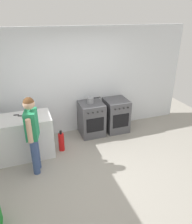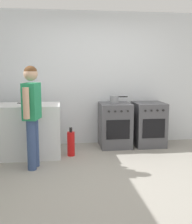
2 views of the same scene
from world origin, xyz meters
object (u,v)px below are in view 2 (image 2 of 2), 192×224
(knife_paring, at_px, (26,104))
(knife_carving, at_px, (26,103))
(knife_utility, at_px, (34,104))
(person, at_px, (32,109))
(oven_right, at_px, (149,124))
(pot, at_px, (114,99))
(oven_left, at_px, (115,125))
(fire_extinguisher, at_px, (71,144))

(knife_paring, relative_size, knife_carving, 0.62)
(knife_utility, height_order, person, person)
(oven_right, relative_size, pot, 2.45)
(oven_right, height_order, person, person)
(oven_left, xyz_separation_m, knife_carving, (-1.64, -0.24, 0.48))
(knife_utility, bearing_deg, oven_left, 15.16)
(pot, relative_size, person, 0.22)
(knife_paring, bearing_deg, pot, 12.08)
(pot, xyz_separation_m, person, (-1.45, -1.04, -0.01))
(oven_right, relative_size, fire_extinguisher, 1.70)
(knife_paring, bearing_deg, knife_carving, 103.74)
(pot, distance_m, knife_utility, 1.54)
(oven_right, relative_size, knife_paring, 4.19)
(knife_utility, bearing_deg, knife_carving, 133.46)
(pot, bearing_deg, fire_extinguisher, -149.40)
(pot, distance_m, knife_paring, 1.64)
(pot, bearing_deg, oven_right, -2.54)
(oven_right, distance_m, fire_extinguisher, 1.63)
(fire_extinguisher, bearing_deg, knife_paring, 167.61)
(knife_carving, bearing_deg, knife_utility, -46.54)
(knife_carving, bearing_deg, fire_extinguisher, -17.08)
(knife_utility, relative_size, knife_paring, 1.24)
(oven_right, xyz_separation_m, knife_carving, (-2.31, -0.24, 0.48))
(oven_left, height_order, pot, pot)
(person, relative_size, fire_extinguisher, 3.10)
(oven_right, xyz_separation_m, knife_utility, (-2.16, -0.40, 0.48))
(oven_left, relative_size, knife_paring, 4.19)
(oven_left, relative_size, knife_utility, 3.37)
(knife_utility, bearing_deg, oven_right, 10.54)
(oven_left, bearing_deg, person, -145.30)
(knife_utility, distance_m, person, 0.61)
(oven_right, bearing_deg, person, -154.66)
(knife_paring, relative_size, person, 0.13)
(oven_right, distance_m, knife_paring, 2.36)
(oven_right, distance_m, knife_carving, 2.37)
(pot, height_order, fire_extinguisher, pot)
(knife_carving, relative_size, person, 0.21)
(pot, distance_m, person, 1.79)
(knife_utility, bearing_deg, person, -88.03)
(oven_left, xyz_separation_m, knife_paring, (-1.62, -0.31, 0.48))
(oven_left, distance_m, pot, 0.50)
(oven_left, height_order, knife_utility, knife_utility)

